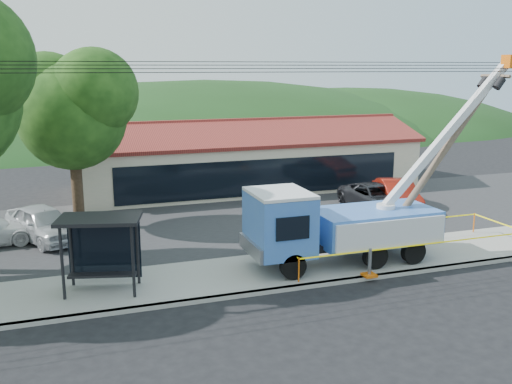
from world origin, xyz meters
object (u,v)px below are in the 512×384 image
object	(u,v)px
utility_truck	(338,223)
car_red	(396,210)
leaning_pole	(445,149)
bus_shelter	(101,236)
car_silver	(45,243)
car_dark	(375,212)

from	to	relation	value
utility_truck	car_red	distance (m)	10.60
utility_truck	leaning_pole	world-z (taller)	utility_truck
leaning_pole	bus_shelter	distance (m)	14.54
utility_truck	car_silver	bearing A→B (deg)	147.51
bus_shelter	car_red	world-z (taller)	bus_shelter
car_red	leaning_pole	bearing A→B (deg)	-92.66
utility_truck	leaning_pole	xyz separation A→B (m)	(5.05, 0.15, 2.75)
leaning_pole	car_dark	world-z (taller)	leaning_pole
utility_truck	car_silver	xyz separation A→B (m)	(-11.44, 7.29, -1.84)
leaning_pole	car_silver	xyz separation A→B (m)	(-16.49, 7.14, -4.59)
leaning_pole	car_red	xyz separation A→B (m)	(2.43, 7.14, -4.59)
utility_truck	leaning_pole	size ratio (longest dim) A/B	1.44
car_red	car_dark	size ratio (longest dim) A/B	0.93
leaning_pole	car_silver	size ratio (longest dim) A/B	1.71
car_red	car_dark	xyz separation A→B (m)	(-1.36, -0.01, 0.00)
car_silver	car_dark	size ratio (longest dim) A/B	0.92
car_red	bus_shelter	bearing A→B (deg)	-140.82
utility_truck	bus_shelter	distance (m)	9.30
car_silver	car_dark	distance (m)	17.56
leaning_pole	car_dark	xyz separation A→B (m)	(1.07, 7.14, -4.59)
bus_shelter	car_dark	bearing A→B (deg)	39.33
bus_shelter	car_silver	xyz separation A→B (m)	(-2.15, 7.14, -2.16)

